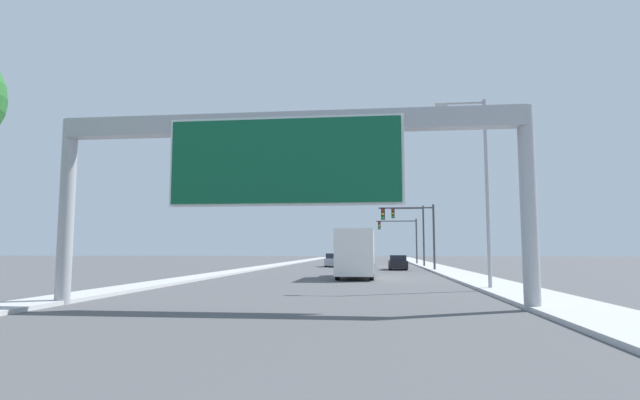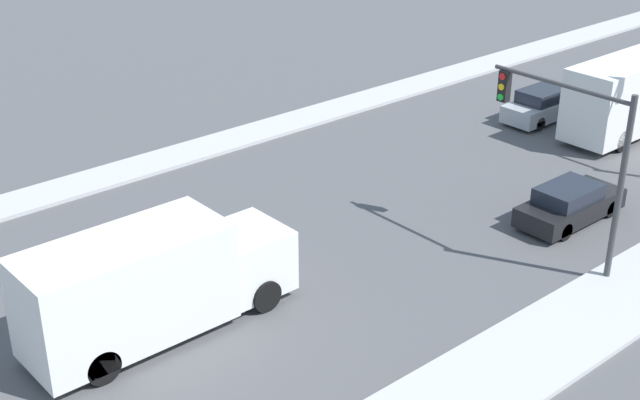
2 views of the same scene
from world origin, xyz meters
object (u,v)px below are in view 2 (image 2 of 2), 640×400
car_near_left (570,204)px  traffic_light_near_intersection (578,142)px  truck_box_secondary (635,94)px  car_mid_left (544,105)px  truck_box_primary (151,284)px

car_near_left → traffic_light_near_intersection: bearing=-58.3°
truck_box_secondary → car_near_left: bearing=-70.2°
car_near_left → traffic_light_near_intersection: size_ratio=0.72×
car_mid_left → truck_box_primary: truck_box_primary is taller
car_near_left → truck_box_secondary: truck_box_secondary is taller
truck_box_primary → truck_box_secondary: size_ratio=0.93×
car_mid_left → truck_box_secondary: 4.02m
car_mid_left → traffic_light_near_intersection: traffic_light_near_intersection is taller
car_near_left → truck_box_primary: size_ratio=0.55×
car_mid_left → car_near_left: car_mid_left is taller
car_mid_left → traffic_light_near_intersection: (8.58, -10.58, 3.50)m
truck_box_primary → traffic_light_near_intersection: (5.08, 12.50, 2.55)m
car_mid_left → car_near_left: (7.00, -8.02, -0.04)m
car_near_left → truck_box_primary: truck_box_primary is taller
car_mid_left → truck_box_secondary: size_ratio=0.51×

